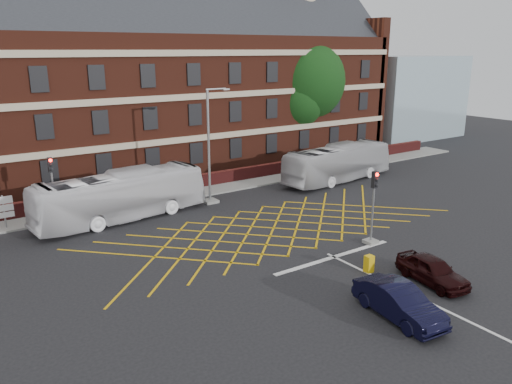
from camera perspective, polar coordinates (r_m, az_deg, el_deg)
ground at (r=29.89m, az=4.31°, el=-5.22°), size 120.00×120.00×0.00m
victorian_building at (r=47.22m, az=-12.51°, el=12.05°), size 51.00×12.17×20.40m
boundary_wall at (r=40.17m, az=-7.32°, el=1.10°), size 56.00×0.50×1.10m
far_pavement at (r=39.44m, az=-6.62°, el=0.10°), size 60.00×3.00×0.12m
glass_block at (r=67.15m, az=16.18°, el=10.45°), size 14.00×10.00×10.00m
box_junction_hatching at (r=31.36m, az=2.03°, el=-4.13°), size 8.22×8.22×0.02m
stop_line at (r=27.46m, az=8.91°, el=-7.34°), size 8.00×0.30×0.02m
centre_line at (r=23.67m, az=19.95°, el=-12.16°), size 0.15×14.00×0.02m
bus_left at (r=33.62m, az=-15.18°, el=-0.45°), size 11.68×3.90×3.19m
bus_right at (r=42.70m, az=9.35°, el=3.27°), size 11.21×3.70×3.06m
car_navy at (r=21.99m, az=16.00°, el=-11.98°), size 1.96×4.46×1.42m
car_maroon at (r=25.51m, az=19.50°, el=-8.41°), size 2.06×4.02×1.31m
deciduous_tree at (r=52.22m, az=5.42°, el=11.90°), size 8.45×8.42×11.90m
traffic_light_near at (r=29.13m, az=13.17°, el=-2.49°), size 0.70×0.70×4.27m
traffic_light_far at (r=34.37m, az=-22.08°, el=-0.43°), size 0.70×0.70×4.27m
street_lamp at (r=35.96m, az=-5.28°, el=3.03°), size 2.25×1.00×8.19m
direction_signs at (r=34.37m, az=-26.87°, el=-1.68°), size 1.10×0.16×2.20m
utility_cabinet at (r=25.88m, az=12.78°, el=-8.02°), size 0.42×0.37×0.88m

